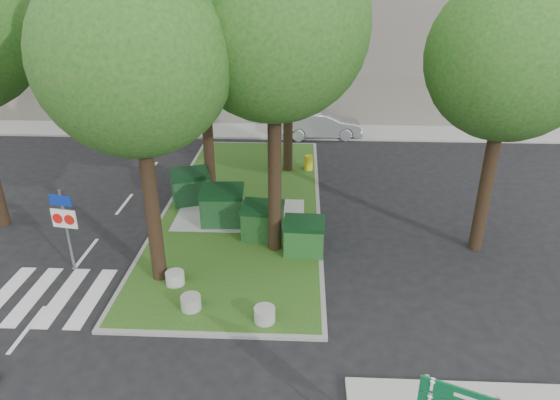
# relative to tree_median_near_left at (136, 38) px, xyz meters

# --- Properties ---
(ground) EXTENTS (120.00, 120.00, 0.00)m
(ground) POSITION_rel_tree_median_near_left_xyz_m (1.41, -2.56, -7.32)
(ground) COLOR black
(ground) RESTS_ON ground
(median_island) EXTENTS (6.00, 16.00, 0.12)m
(median_island) POSITION_rel_tree_median_near_left_xyz_m (1.91, 5.44, -7.26)
(median_island) COLOR #264D16
(median_island) RESTS_ON ground
(median_kerb) EXTENTS (6.30, 16.30, 0.10)m
(median_kerb) POSITION_rel_tree_median_near_left_xyz_m (1.91, 5.44, -7.27)
(median_kerb) COLOR gray
(median_kerb) RESTS_ON ground
(building_sidewalk) EXTENTS (42.00, 3.00, 0.12)m
(building_sidewalk) POSITION_rel_tree_median_near_left_xyz_m (1.41, 15.94, -7.26)
(building_sidewalk) COLOR #999993
(building_sidewalk) RESTS_ON ground
(zebra_crossing) EXTENTS (5.00, 3.00, 0.01)m
(zebra_crossing) POSITION_rel_tree_median_near_left_xyz_m (-2.34, -1.06, -7.31)
(zebra_crossing) COLOR silver
(zebra_crossing) RESTS_ON ground
(tree_median_near_left) EXTENTS (5.20, 5.20, 10.53)m
(tree_median_near_left) POSITION_rel_tree_median_near_left_xyz_m (0.00, 0.00, 0.00)
(tree_median_near_left) COLOR black
(tree_median_near_left) RESTS_ON ground
(tree_median_near_right) EXTENTS (5.60, 5.60, 11.46)m
(tree_median_near_right) POSITION_rel_tree_median_near_left_xyz_m (3.50, 2.00, 0.67)
(tree_median_near_right) COLOR black
(tree_median_near_right) RESTS_ON ground
(tree_median_mid) EXTENTS (4.80, 4.80, 9.99)m
(tree_median_mid) POSITION_rel_tree_median_near_left_xyz_m (0.50, 6.50, -0.34)
(tree_median_mid) COLOR black
(tree_median_mid) RESTS_ON ground
(tree_street_right) EXTENTS (5.00, 5.00, 10.06)m
(tree_street_right) POSITION_rel_tree_median_near_left_xyz_m (10.50, 2.50, -0.33)
(tree_street_right) COLOR black
(tree_street_right) RESTS_ON ground
(dumpster_a) EXTENTS (1.80, 1.53, 1.41)m
(dumpster_a) POSITION_rel_tree_median_near_left_xyz_m (-0.26, 5.54, -6.52)
(dumpster_a) COLOR #0E3617
(dumpster_a) RESTS_ON median_island
(dumpster_b) EXTENTS (1.65, 1.19, 1.49)m
(dumpster_b) POSITION_rel_tree_median_near_left_xyz_m (1.34, 3.69, -6.48)
(dumpster_b) COLOR #103817
(dumpster_b) RESTS_ON median_island
(dumpster_c) EXTENTS (1.56, 1.18, 1.35)m
(dumpster_c) POSITION_rel_tree_median_near_left_xyz_m (2.94, 2.65, -6.55)
(dumpster_c) COLOR #103711
(dumpster_c) RESTS_ON median_island
(dumpster_d) EXTENTS (1.40, 1.01, 1.27)m
(dumpster_d) POSITION_rel_tree_median_near_left_xyz_m (4.41, 1.65, -6.59)
(dumpster_d) COLOR #164919
(dumpster_d) RESTS_ON median_island
(bollard_left) EXTENTS (0.57, 0.57, 0.41)m
(bollard_left) POSITION_rel_tree_median_near_left_xyz_m (0.48, -0.41, -6.99)
(bollard_left) COLOR #ADADA7
(bollard_left) RESTS_ON median_island
(bollard_right) EXTENTS (0.59, 0.59, 0.42)m
(bollard_right) POSITION_rel_tree_median_near_left_xyz_m (3.35, -2.06, -6.99)
(bollard_right) COLOR #989994
(bollard_right) RESTS_ON median_island
(bollard_mid) EXTENTS (0.57, 0.57, 0.41)m
(bollard_mid) POSITION_rel_tree_median_near_left_xyz_m (1.22, -1.61, -6.99)
(bollard_mid) COLOR gray
(bollard_mid) RESTS_ON median_island
(litter_bin) EXTENTS (0.41, 0.41, 0.71)m
(litter_bin) POSITION_rel_tree_median_near_left_xyz_m (4.61, 9.47, -6.84)
(litter_bin) COLOR #CBC917
(litter_bin) RESTS_ON median_island
(traffic_sign_pole) EXTENTS (0.84, 0.19, 2.82)m
(traffic_sign_pole) POSITION_rel_tree_median_near_left_xyz_m (-3.06, 0.44, -5.51)
(traffic_sign_pole) COLOR slate
(traffic_sign_pole) RESTS_ON ground
(car_white) EXTENTS (3.63, 1.52, 1.23)m
(car_white) POSITION_rel_tree_median_near_left_xyz_m (-4.80, 13.59, -6.70)
(car_white) COLOR white
(car_white) RESTS_ON ground
(car_silver) EXTENTS (4.75, 2.00, 1.52)m
(car_silver) POSITION_rel_tree_median_near_left_xyz_m (5.38, 14.99, -6.55)
(car_silver) COLOR #919598
(car_silver) RESTS_ON ground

